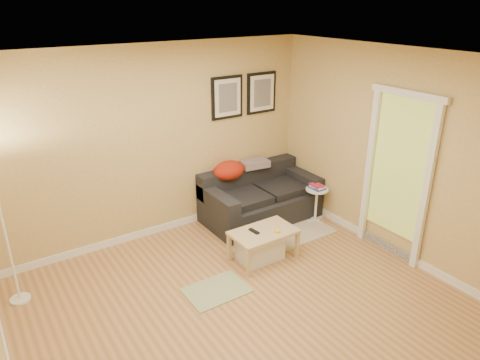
{
  "coord_description": "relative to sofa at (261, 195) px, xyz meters",
  "views": [
    {
      "loc": [
        -2.18,
        -3.26,
        3.1
      ],
      "look_at": [
        0.55,
        0.85,
        1.05
      ],
      "focal_mm": 32.92,
      "sensor_mm": 36.0,
      "label": 1
    }
  ],
  "objects": [
    {
      "name": "floor",
      "position": [
        -1.38,
        -1.53,
        -0.38
      ],
      "size": [
        4.5,
        4.5,
        0.0
      ],
      "primitive_type": "plane",
      "color": "#B8834F",
      "rests_on": "ground"
    },
    {
      "name": "ceiling",
      "position": [
        -1.38,
        -1.53,
        2.23
      ],
      "size": [
        4.5,
        4.5,
        0.0
      ],
      "primitive_type": "plane",
      "rotation": [
        3.14,
        0.0,
        0.0
      ],
      "color": "white",
      "rests_on": "wall_back"
    },
    {
      "name": "remote_control",
      "position": [
        -0.76,
        -0.89,
        0.04
      ],
      "size": [
        0.07,
        0.17,
        0.02
      ],
      "primitive_type": "cube",
      "rotation": [
        0.0,
        0.0,
        0.13
      ],
      "color": "black",
      "rests_on": "coffee_table"
    },
    {
      "name": "floor_lamp",
      "position": [
        -3.38,
        -0.12,
        0.42
      ],
      "size": [
        0.22,
        0.22,
        1.68
      ],
      "primitive_type": null,
      "color": "white",
      "rests_on": "ground"
    },
    {
      "name": "red_throw",
      "position": [
        -0.39,
        0.27,
        0.4
      ],
      "size": [
        0.48,
        0.36,
        0.28
      ],
      "primitive_type": null,
      "color": "#B23010",
      "rests_on": "sofa"
    },
    {
      "name": "book_stack",
      "position": [
        0.65,
        -0.5,
        0.17
      ],
      "size": [
        0.2,
        0.24,
        0.07
      ],
      "primitive_type": null,
      "rotation": [
        0.0,
        0.0,
        0.17
      ],
      "color": "#33369A",
      "rests_on": "side_table"
    },
    {
      "name": "plaid_throw",
      "position": [
        0.07,
        0.28,
        0.41
      ],
      "size": [
        0.45,
        0.32,
        0.1
      ],
      "primitive_type": null,
      "rotation": [
        0.0,
        0.0,
        -0.14
      ],
      "color": "tan",
      "rests_on": "sofa"
    },
    {
      "name": "storage_bin",
      "position": [
        -0.67,
        -0.89,
        -0.2
      ],
      "size": [
        0.56,
        0.41,
        0.34
      ],
      "primitive_type": null,
      "color": "white",
      "rests_on": "ground"
    },
    {
      "name": "tape_roll",
      "position": [
        -0.53,
        -1.06,
        0.05
      ],
      "size": [
        0.07,
        0.07,
        0.03
      ],
      "primitive_type": "cylinder",
      "color": "yellow",
      "rests_on": "coffee_table"
    },
    {
      "name": "sofa",
      "position": [
        0.0,
        0.0,
        0.0
      ],
      "size": [
        1.7,
        0.9,
        0.75
      ],
      "primitive_type": null,
      "color": "black",
      "rests_on": "ground"
    },
    {
      "name": "baseboard_right",
      "position": [
        0.86,
        -1.53,
        -0.33
      ],
      "size": [
        0.02,
        4.0,
        0.1
      ],
      "primitive_type": "cube",
      "color": "white",
      "rests_on": "ground"
    },
    {
      "name": "green_runner",
      "position": [
        -1.49,
        -1.18,
        -0.37
      ],
      "size": [
        0.7,
        0.5,
        0.01
      ],
      "primitive_type": "cube",
      "color": "#668C4C",
      "rests_on": "ground"
    },
    {
      "name": "framed_print_left",
      "position": [
        -0.3,
        0.45,
        1.43
      ],
      "size": [
        0.5,
        0.04,
        0.6
      ],
      "primitive_type": null,
      "color": "black",
      "rests_on": "wall_back"
    },
    {
      "name": "area_rug",
      "position": [
        0.05,
        -0.53,
        -0.37
      ],
      "size": [
        1.25,
        0.85,
        0.01
      ],
      "primitive_type": "cube",
      "color": "beige",
      "rests_on": "ground"
    },
    {
      "name": "side_table",
      "position": [
        0.64,
        -0.51,
        -0.12
      ],
      "size": [
        0.33,
        0.33,
        0.51
      ],
      "primitive_type": null,
      "color": "white",
      "rests_on": "ground"
    },
    {
      "name": "wall_back",
      "position": [
        -1.38,
        0.47,
        0.92
      ],
      "size": [
        4.5,
        0.0,
        4.5
      ],
      "primitive_type": "plane",
      "rotation": [
        1.57,
        0.0,
        0.0
      ],
      "color": "#D2B76B",
      "rests_on": "ground"
    },
    {
      "name": "framed_print_right",
      "position": [
        0.3,
        0.45,
        1.43
      ],
      "size": [
        0.5,
        0.04,
        0.6
      ],
      "primitive_type": null,
      "color": "black",
      "rests_on": "wall_back"
    },
    {
      "name": "wall_right",
      "position": [
        0.87,
        -1.53,
        0.92
      ],
      "size": [
        0.0,
        4.0,
        4.0
      ],
      "primitive_type": "plane",
      "rotation": [
        1.57,
        0.0,
        -1.57
      ],
      "color": "#D2B76B",
      "rests_on": "ground"
    },
    {
      "name": "baseboard_back",
      "position": [
        -1.38,
        0.46,
        -0.33
      ],
      "size": [
        4.5,
        0.02,
        0.1
      ],
      "primitive_type": "cube",
      "color": "white",
      "rests_on": "ground"
    },
    {
      "name": "doorway",
      "position": [
        0.82,
        -1.68,
        0.65
      ],
      "size": [
        0.12,
        1.01,
        2.13
      ],
      "primitive_type": null,
      "color": "white",
      "rests_on": "ground"
    },
    {
      "name": "wall_front",
      "position": [
        -1.38,
        -3.53,
        0.92
      ],
      "size": [
        4.5,
        0.0,
        4.5
      ],
      "primitive_type": "plane",
      "rotation": [
        -1.57,
        0.0,
        0.0
      ],
      "color": "#D2B76B",
      "rests_on": "ground"
    },
    {
      "name": "coffee_table",
      "position": [
        -0.65,
        -0.94,
        -0.17
      ],
      "size": [
        0.91,
        0.67,
        0.41
      ],
      "primitive_type": null,
      "rotation": [
        0.0,
        0.0,
        -0.24
      ],
      "color": "tan",
      "rests_on": "ground"
    }
  ]
}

